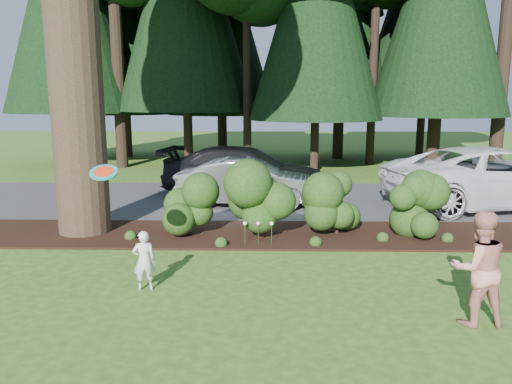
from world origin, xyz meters
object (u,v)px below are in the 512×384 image
(car_silver_wagon, at_px, (249,182))
(adult, at_px, (478,268))
(car_dark_suv, at_px, (246,172))
(child, at_px, (144,260))
(frisbee, at_px, (104,172))
(car_white_suv, at_px, (495,177))

(car_silver_wagon, bearing_deg, adult, -151.69)
(car_dark_suv, relative_size, child, 5.29)
(adult, relative_size, frisbee, 3.55)
(car_dark_suv, height_order, frisbee, frisbee)
(car_dark_suv, xyz_separation_m, child, (-1.41, -8.34, -0.31))
(car_dark_suv, bearing_deg, car_silver_wagon, -165.47)
(car_dark_suv, distance_m, adult, 10.27)
(car_dark_suv, distance_m, frisbee, 8.55)
(car_white_suv, bearing_deg, adult, 143.37)
(car_silver_wagon, xyz_separation_m, adult, (3.65, -7.99, 0.11))
(car_white_suv, xyz_separation_m, child, (-8.96, -6.75, -0.41))
(car_dark_suv, relative_size, adult, 3.27)
(car_silver_wagon, bearing_deg, car_dark_suv, 9.31)
(frisbee, bearing_deg, child, -10.52)
(child, distance_m, adult, 5.36)
(child, relative_size, adult, 0.62)
(child, xyz_separation_m, frisbee, (-0.66, 0.12, 1.52))
(car_white_suv, distance_m, adult, 8.79)
(car_white_suv, relative_size, adult, 3.80)
(car_white_suv, xyz_separation_m, frisbee, (-9.62, -6.63, 1.12))
(car_silver_wagon, height_order, frisbee, frisbee)
(child, height_order, adult, adult)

